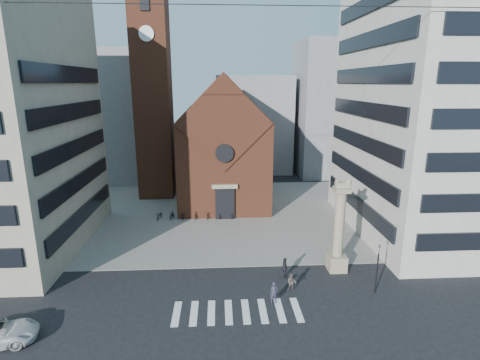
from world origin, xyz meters
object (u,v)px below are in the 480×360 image
at_px(pedestrian_0, 274,293).
at_px(pedestrian_2, 285,268).
at_px(scooter_0, 160,215).
at_px(pedestrian_1, 292,283).
at_px(traffic_light, 377,267).
at_px(lion_column, 339,235).

xyz_separation_m(pedestrian_0, pedestrian_2, (1.47, 3.72, 0.09)).
bearing_deg(scooter_0, pedestrian_2, -39.04).
height_order(pedestrian_1, pedestrian_2, pedestrian_2).
height_order(pedestrian_1, scooter_0, pedestrian_1).
bearing_deg(pedestrian_0, traffic_light, 3.44).
relative_size(lion_column, scooter_0, 4.70).
xyz_separation_m(lion_column, pedestrian_2, (-5.05, -1.25, -2.48)).
bearing_deg(lion_column, scooter_0, 142.15).
distance_m(pedestrian_0, pedestrian_1, 2.34).
xyz_separation_m(pedestrian_2, scooter_0, (-13.22, 15.44, -0.44)).
relative_size(lion_column, traffic_light, 2.02).
bearing_deg(pedestrian_2, pedestrian_1, -172.54).
bearing_deg(pedestrian_2, traffic_light, -110.15).
height_order(lion_column, traffic_light, lion_column).
bearing_deg(pedestrian_2, scooter_0, 41.76).
bearing_deg(pedestrian_1, lion_column, 57.85).
bearing_deg(traffic_light, lion_column, 116.46).
xyz_separation_m(pedestrian_0, pedestrian_1, (1.70, 1.61, -0.11)).
xyz_separation_m(pedestrian_1, scooter_0, (-13.45, 17.56, -0.24)).
xyz_separation_m(lion_column, pedestrian_1, (-4.82, -3.36, -2.68)).
height_order(lion_column, pedestrian_1, lion_column).
distance_m(pedestrian_0, pedestrian_2, 4.00).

